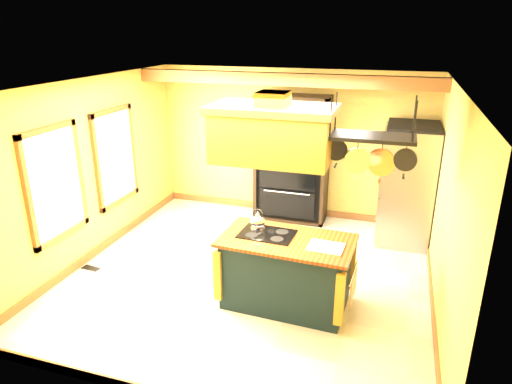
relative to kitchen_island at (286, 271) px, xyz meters
The scene contains 15 objects.
floor 0.98m from the kitchen_island, 140.94° to the left, with size 5.00×5.00×0.00m, color beige.
ceiling 2.39m from the kitchen_island, 140.94° to the left, with size 5.00×5.00×0.00m, color white.
wall_back 3.24m from the kitchen_island, 102.43° to the left, with size 5.00×0.02×2.70m, color #BA8D44.
wall_front 2.25m from the kitchen_island, 108.94° to the right, with size 5.00×0.02×2.70m, color #BA8D44.
wall_left 3.34m from the kitchen_island, behind, with size 0.02×5.00×2.70m, color #BA8D44.
wall_right 2.10m from the kitchen_island, 16.58° to the left, with size 0.02×5.00×2.70m, color #BA8D44.
ceiling_beam 3.16m from the kitchen_island, 106.64° to the left, with size 5.00×0.15×0.20m, color brown.
window_near 3.28m from the kitchen_island, behind, with size 0.06×1.06×1.56m.
window_far 3.47m from the kitchen_island, 159.95° to the left, with size 0.06×1.06×1.56m.
kitchen_island is the anchor object (origin of this frame).
range_hood 1.79m from the kitchen_island, behind, with size 1.43×0.81×0.80m.
pot_rack 1.93m from the kitchen_island, ahead, with size 0.99×0.47×0.89m.
refrigerator 2.85m from the kitchen_island, 60.26° to the left, with size 0.83×0.98×1.91m.
hutch 2.89m from the kitchen_island, 102.02° to the left, with size 1.29×0.58×2.28m.
floor_register 3.01m from the kitchen_island, behind, with size 0.28×0.12×0.01m, color black.
Camera 1 is at (1.84, -5.50, 3.38)m, focal length 32.00 mm.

